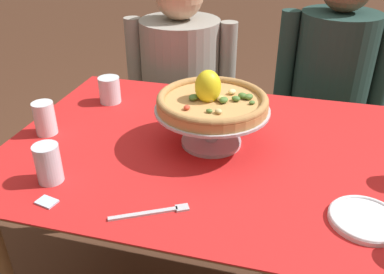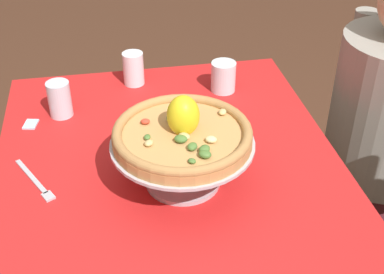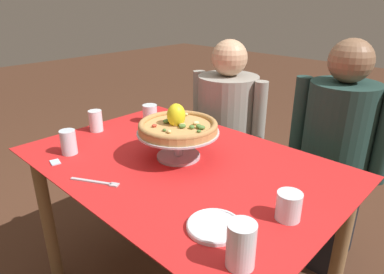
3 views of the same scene
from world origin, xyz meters
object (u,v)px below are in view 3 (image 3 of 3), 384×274
object	(u,v)px
pizza_stand	(178,140)
diner_left	(226,132)
diner_right	(333,163)
water_glass_side_right	(289,208)
water_glass_side_left	(96,122)
water_glass_front_left	(69,143)
water_glass_back_left	(150,115)
dinner_fork	(97,182)
side_plate	(214,226)
sugar_packet	(55,162)
water_glass_front_right	(241,247)
pizza	(178,125)

from	to	relation	value
pizza_stand	diner_left	size ratio (longest dim) A/B	0.30
diner_right	water_glass_side_right	bearing A→B (deg)	-78.02
water_glass_side_left	water_glass_front_left	distance (m)	0.28
water_glass_back_left	dinner_fork	bearing A→B (deg)	-56.59
pizza_stand	dinner_fork	world-z (taller)	pizza_stand
water_glass_back_left	dinner_fork	distance (m)	0.68
side_plate	diner_left	world-z (taller)	diner_left
water_glass_front_left	side_plate	distance (m)	0.80
water_glass_back_left	sugar_packet	world-z (taller)	water_glass_back_left
water_glass_side_right	water_glass_front_right	world-z (taller)	water_glass_front_right
water_glass_side_right	water_glass_front_left	size ratio (longest dim) A/B	0.84
water_glass_side_left	water_glass_side_right	distance (m)	1.09
pizza_stand	pizza	xyz separation A→B (m)	(-0.00, 0.00, 0.06)
water_glass_front_left	dinner_fork	distance (m)	0.32
water_glass_side_right	diner_left	bearing A→B (deg)	137.34
water_glass_side_right	diner_right	bearing A→B (deg)	101.98
water_glass_side_left	diner_right	world-z (taller)	diner_right
side_plate	dinner_fork	xyz separation A→B (m)	(-0.49, -0.10, -0.01)
dinner_fork	water_glass_side_right	bearing A→B (deg)	25.33
water_glass_side_left	dinner_fork	xyz separation A→B (m)	(0.47, -0.29, -0.04)
pizza	water_glass_side_left	world-z (taller)	pizza
pizza	dinner_fork	world-z (taller)	pizza
pizza	diner_right	world-z (taller)	diner_right
side_plate	water_glass_side_right	bearing A→B (deg)	56.05
water_glass_side_right	water_glass_front_right	size ratio (longest dim) A/B	0.71
pizza	water_glass_back_left	distance (m)	0.49
water_glass_front_left	diner_right	distance (m)	1.31
water_glass_side_left	diner_left	xyz separation A→B (m)	(0.21, 0.81, -0.22)
water_glass_front_left	water_glass_front_right	distance (m)	0.94
water_glass_front_left	water_glass_front_right	xyz separation A→B (m)	(0.94, -0.03, 0.01)
water_glass_side_right	diner_left	distance (m)	1.21
water_glass_front_left	water_glass_front_right	world-z (taller)	water_glass_front_right
water_glass_side_left	water_glass_front_right	xyz separation A→B (m)	(1.10, -0.26, 0.01)
diner_right	diner_left	bearing A→B (deg)	-179.42
water_glass_front_left	side_plate	size ratio (longest dim) A/B	0.64
dinner_fork	diner_right	distance (m)	1.20
pizza_stand	water_glass_front_right	distance (m)	0.66
water_glass_side_right	diner_right	size ratio (longest dim) A/B	0.07
pizza_stand	water_glass_front_right	bearing A→B (deg)	-30.25
pizza	dinner_fork	bearing A→B (deg)	-99.36
water_glass_side_left	dinner_fork	world-z (taller)	water_glass_side_left
diner_left	water_glass_side_right	bearing A→B (deg)	-42.66
water_glass_front_right	sugar_packet	size ratio (longest dim) A/B	2.53
water_glass_front_right	sugar_packet	xyz separation A→B (m)	(-0.90, -0.06, -0.05)
pizza_stand	water_glass_front_right	world-z (taller)	water_glass_front_right
pizza	diner_right	xyz separation A→B (m)	(0.39, 0.74, -0.31)
dinner_fork	water_glass_back_left	bearing A→B (deg)	123.41
water_glass_front_right	sugar_packet	bearing A→B (deg)	-176.24
side_plate	dinner_fork	size ratio (longest dim) A/B	0.94
water_glass_back_left	sugar_packet	xyz separation A→B (m)	(0.10, -0.59, -0.04)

